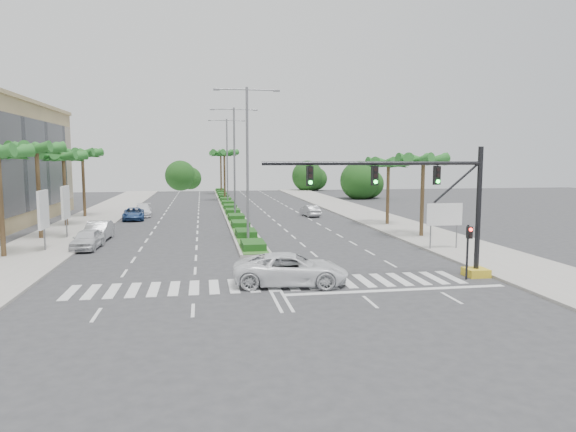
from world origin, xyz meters
name	(u,v)px	position (x,y,z in m)	size (l,w,h in m)	color
ground	(272,285)	(0.00, 0.00, 0.00)	(160.00, 160.00, 0.00)	#333335
footpath_right	(402,227)	(15.20, 20.00, 0.07)	(6.00, 120.00, 0.15)	gray
footpath_left	(65,235)	(-15.20, 20.00, 0.07)	(6.00, 120.00, 0.15)	gray
median	(228,206)	(0.00, 45.00, 0.10)	(2.20, 75.00, 0.20)	gray
median_grass	(228,205)	(0.00, 45.00, 0.22)	(1.80, 75.00, 0.04)	#27501B
signal_gantry	(440,216)	(9.27, 0.00, 3.46)	(12.60, 1.20, 7.20)	gold
pedestrian_signal	(468,243)	(10.60, -0.68, 2.04)	(0.28, 0.36, 3.00)	black
direction_sign	(444,216)	(13.50, 7.99, 2.45)	(2.70, 0.11, 3.40)	slate
billboard_near	(43,210)	(-14.50, 12.00, 2.96)	(0.18, 2.10, 4.35)	slate
billboard_far	(66,203)	(-14.50, 18.00, 2.96)	(0.18, 2.10, 4.35)	slate
palm_left_mid	(37,152)	(-16.50, 18.00, 7.08)	(4.57, 4.68, 7.95)	brown
palm_left_far	(63,159)	(-16.50, 26.00, 6.50)	(4.57, 4.68, 7.35)	brown
palm_left_end	(82,156)	(-16.50, 34.00, 6.88)	(4.57, 4.68, 7.75)	brown
palm_right_near	(423,163)	(14.50, 14.00, 6.20)	(4.57, 4.68, 7.05)	brown
palm_right_far	(388,165)	(14.50, 22.00, 5.91)	(4.57, 4.68, 6.75)	brown
palm_median_a	(224,155)	(0.00, 55.00, 7.17)	(4.57, 4.68, 8.05)	brown
palm_median_b	(221,155)	(0.00, 70.00, 7.17)	(4.57, 4.68, 8.05)	brown
streetlight_near	(247,155)	(0.00, 14.00, 6.81)	(5.10, 0.25, 12.00)	slate
streetlight_mid	(234,156)	(0.00, 30.00, 6.81)	(5.10, 0.25, 12.00)	slate
streetlight_far	(227,157)	(0.00, 46.00, 6.81)	(5.10, 0.25, 12.00)	slate
car_parked_a	(87,239)	(-11.80, 12.66, 0.73)	(1.74, 4.31, 1.47)	silver
car_parked_b	(98,231)	(-11.80, 16.70, 0.77)	(1.63, 4.69, 1.54)	#ADAEB2
car_parked_c	(134,214)	(-10.82, 30.67, 0.66)	(2.19, 4.74, 1.32)	#2B4B83
car_parked_d	(143,210)	(-10.23, 34.19, 0.69)	(1.93, 4.76, 1.38)	white
car_crossing	(291,269)	(0.97, -0.19, 0.83)	(2.75, 5.96, 1.66)	white
car_right	(310,211)	(8.63, 30.97, 0.64)	(1.35, 3.87, 1.28)	#AFAFB4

